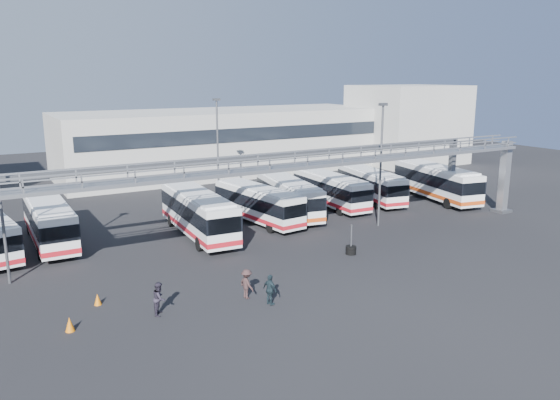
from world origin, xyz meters
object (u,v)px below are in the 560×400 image
cone_left (70,324)px  tire_stack (351,249)px  pedestrian_b (159,298)px  bus_2 (49,220)px  bus_4 (198,212)px  cone_right (98,299)px  light_pole_back (218,145)px  bus_8 (371,184)px  bus_9 (436,181)px  bus_7 (331,189)px  bus_5 (258,203)px  bus_6 (288,195)px  pedestrian_d (270,290)px  pedestrian_c (247,284)px  light_pole_mid (381,158)px

cone_left → tire_stack: size_ratio=0.34×
pedestrian_b → bus_2: bearing=40.9°
bus_4 → cone_left: bearing=-130.6°
pedestrian_b → cone_right: bearing=71.4°
light_pole_back → bus_8: size_ratio=0.96×
bus_8 → bus_9: bearing=-14.9°
bus_7 → bus_5: bearing=-166.5°
bus_4 → cone_right: bearing=-132.3°
light_pole_back → bus_6: (3.28, -8.13, -3.91)m
cone_left → cone_right: bearing=54.1°
bus_2 → bus_6: 20.00m
bus_8 → tire_stack: bearing=-123.0°
pedestrian_b → pedestrian_d: pedestrian_b is taller
bus_2 → cone_left: 15.98m
bus_5 → bus_7: 8.89m
bus_8 → tire_stack: 17.36m
bus_2 → bus_9: bus_9 is taller
pedestrian_c → pedestrian_d: 1.63m
bus_2 → pedestrian_b: 16.52m
bus_7 → pedestrian_d: bearing=-130.4°
light_pole_mid → bus_4: 15.48m
bus_8 → pedestrian_d: (-21.10, -17.33, -0.87)m
bus_7 → bus_9: 11.36m
bus_8 → pedestrian_c: (-21.81, -15.86, -0.89)m
bus_4 → tire_stack: (7.65, -9.64, -1.57)m
bus_9 → bus_2: bearing=-175.4°
bus_2 → bus_8: (30.00, -0.69, -0.11)m
pedestrian_d → cone_left: (-10.14, 2.15, -0.50)m
cone_right → tire_stack: 17.43m
bus_9 → tire_stack: bearing=-141.6°
bus_9 → bus_4: bearing=-169.7°
pedestrian_d → tire_stack: tire_stack is taller
bus_2 → tire_stack: size_ratio=5.10×
cone_right → cone_left: bearing=-125.9°
bus_9 → bus_8: bearing=164.8°
light_pole_mid → pedestrian_d: size_ratio=5.85×
light_pole_back → pedestrian_b: size_ratio=5.71×
bus_2 → bus_7: 25.11m
bus_8 → cone_left: (-31.24, -15.18, -1.38)m
cone_right → pedestrian_d: bearing=-29.9°
tire_stack → light_pole_mid: bearing=36.6°
bus_4 → pedestrian_b: size_ratio=6.52×
bus_4 → bus_9: size_ratio=0.99×
light_pole_mid → pedestrian_c: 19.05m
light_pole_back → cone_right: bearing=-128.8°
bus_8 → bus_7: bearing=-169.5°
tire_stack → bus_8: bearing=46.4°
bus_8 → pedestrian_b: bus_8 is taller
bus_7 → pedestrian_d: (-16.20, -17.33, -0.87)m
bus_5 → cone_right: size_ratio=16.30×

